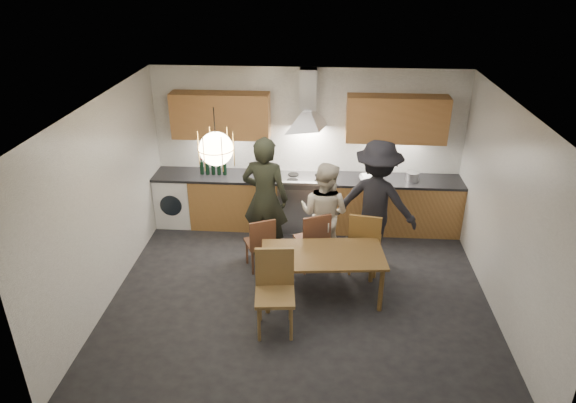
# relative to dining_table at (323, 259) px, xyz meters

# --- Properties ---
(ground) EXTENTS (5.00, 5.00, 0.00)m
(ground) POSITION_rel_dining_table_xyz_m (-0.29, 0.01, -0.59)
(ground) COLOR black
(ground) RESTS_ON ground
(room_shell) EXTENTS (5.02, 4.52, 2.61)m
(room_shell) POSITION_rel_dining_table_xyz_m (-0.29, 0.01, 1.12)
(room_shell) COLOR white
(room_shell) RESTS_ON ground
(counter_run) EXTENTS (5.00, 0.62, 0.90)m
(counter_run) POSITION_rel_dining_table_xyz_m (-0.27, 1.96, -0.14)
(counter_run) COLOR #B88346
(counter_run) RESTS_ON ground
(range_stove) EXTENTS (0.90, 0.60, 0.92)m
(range_stove) POSITION_rel_dining_table_xyz_m (-0.29, 1.96, -0.15)
(range_stove) COLOR silver
(range_stove) RESTS_ON ground
(wall_fixtures) EXTENTS (4.30, 0.54, 1.10)m
(wall_fixtures) POSITION_rel_dining_table_xyz_m (-0.29, 2.08, 1.28)
(wall_fixtures) COLOR #C1854A
(wall_fixtures) RESTS_ON ground
(pendant_lamp) EXTENTS (0.43, 0.43, 0.70)m
(pendant_lamp) POSITION_rel_dining_table_xyz_m (-1.29, -0.09, 1.51)
(pendant_lamp) COLOR black
(pendant_lamp) RESTS_ON ground
(dining_table) EXTENTS (1.65, 0.94, 0.67)m
(dining_table) POSITION_rel_dining_table_xyz_m (0.00, 0.00, 0.00)
(dining_table) COLOR brown
(dining_table) RESTS_ON ground
(chair_back_left) EXTENTS (0.50, 0.50, 0.84)m
(chair_back_left) POSITION_rel_dining_table_xyz_m (-0.88, 0.59, -0.11)
(chair_back_left) COLOR brown
(chair_back_left) RESTS_ON ground
(chair_back_mid) EXTENTS (0.55, 0.55, 0.92)m
(chair_back_mid) POSITION_rel_dining_table_xyz_m (-0.13, 0.65, -0.07)
(chair_back_mid) COLOR brown
(chair_back_mid) RESTS_ON ground
(chair_back_right) EXTENTS (0.50, 0.50, 0.98)m
(chair_back_right) POSITION_rel_dining_table_xyz_m (0.58, 0.60, -0.03)
(chair_back_right) COLOR brown
(chair_back_right) RESTS_ON ground
(chair_front) EXTENTS (0.51, 0.51, 1.03)m
(chair_front) POSITION_rel_dining_table_xyz_m (-0.57, -0.64, 0.00)
(chair_front) COLOR brown
(chair_front) RESTS_ON ground
(person_left) EXTENTS (0.76, 0.57, 1.88)m
(person_left) POSITION_rel_dining_table_xyz_m (-0.86, 1.02, 0.35)
(person_left) COLOR black
(person_left) RESTS_ON ground
(person_mid) EXTENTS (0.94, 0.86, 1.57)m
(person_mid) POSITION_rel_dining_table_xyz_m (0.01, 0.90, 0.19)
(person_mid) COLOR beige
(person_mid) RESTS_ON ground
(person_right) EXTENTS (1.36, 1.05, 1.85)m
(person_right) POSITION_rel_dining_table_xyz_m (0.76, 1.07, 0.33)
(person_right) COLOR black
(person_right) RESTS_ON ground
(mixing_bowl) EXTENTS (0.33, 0.33, 0.08)m
(mixing_bowl) POSITION_rel_dining_table_xyz_m (0.70, 1.87, 0.35)
(mixing_bowl) COLOR silver
(mixing_bowl) RESTS_ON counter_run
(stock_pot) EXTENTS (0.27, 0.27, 0.14)m
(stock_pot) POSITION_rel_dining_table_xyz_m (1.39, 1.93, 0.38)
(stock_pot) COLOR silver
(stock_pot) RESTS_ON counter_run
(wine_bottles) EXTENTS (0.44, 0.06, 0.27)m
(wine_bottles) POSITION_rel_dining_table_xyz_m (-1.82, 1.97, 0.44)
(wine_bottles) COLOR black
(wine_bottles) RESTS_ON counter_run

